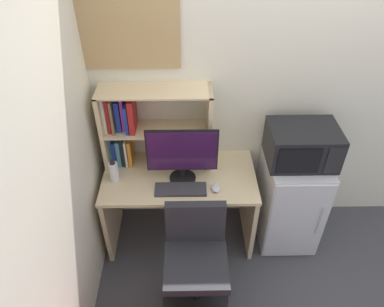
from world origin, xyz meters
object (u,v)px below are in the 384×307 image
at_px(mini_fridge, 289,199).
at_px(wall_corkboard, 121,32).
at_px(hutch_bookshelf, 139,125).
at_px(monitor, 182,154).
at_px(desk_chair, 196,265).
at_px(keyboard, 181,189).
at_px(water_bottle, 114,171).
at_px(computer_mouse, 216,188).
at_px(microwave, 302,145).

height_order(mini_fridge, wall_corkboard, wall_corkboard).
distance_m(hutch_bookshelf, mini_fridge, 1.41).
relative_size(mini_fridge, wall_corkboard, 1.08).
xyz_separation_m(monitor, desk_chair, (0.09, -0.56, -0.59)).
xyz_separation_m(hutch_bookshelf, monitor, (0.33, -0.23, -0.10)).
height_order(keyboard, desk_chair, desk_chair).
distance_m(monitor, desk_chair, 0.82).
distance_m(water_bottle, desk_chair, 0.93).
xyz_separation_m(monitor, mini_fridge, (0.90, 0.05, -0.54)).
bearing_deg(monitor, mini_fridge, 3.13).
distance_m(hutch_bookshelf, desk_chair, 1.13).
bearing_deg(computer_mouse, monitor, 153.48).
bearing_deg(desk_chair, water_bottle, 137.98).
relative_size(monitor, water_bottle, 2.86).
xyz_separation_m(hutch_bookshelf, microwave, (1.24, -0.17, -0.07)).
distance_m(keyboard, computer_mouse, 0.27).
xyz_separation_m(hutch_bookshelf, water_bottle, (-0.19, -0.23, -0.27)).
distance_m(water_bottle, microwave, 1.45).
xyz_separation_m(mini_fridge, wall_corkboard, (-1.30, 0.29, 1.34)).
height_order(keyboard, wall_corkboard, wall_corkboard).
distance_m(monitor, keyboard, 0.28).
bearing_deg(hutch_bookshelf, water_bottle, -130.25).
relative_size(monitor, wall_corkboard, 0.67).
bearing_deg(monitor, keyboard, -96.59).
bearing_deg(computer_mouse, keyboard, -178.76).
height_order(hutch_bookshelf, microwave, hutch_bookshelf).
distance_m(hutch_bookshelf, monitor, 0.42).
bearing_deg(computer_mouse, hutch_bookshelf, 148.93).
bearing_deg(computer_mouse, wall_corkboard, 144.77).
relative_size(microwave, wall_corkboard, 0.65).
distance_m(monitor, mini_fridge, 1.06).
relative_size(computer_mouse, water_bottle, 0.54).
height_order(water_bottle, wall_corkboard, wall_corkboard).
bearing_deg(mini_fridge, water_bottle, -177.92).
bearing_deg(water_bottle, desk_chair, -42.02).
bearing_deg(computer_mouse, mini_fridge, 14.97).
distance_m(mini_fridge, wall_corkboard, 1.89).
distance_m(monitor, microwave, 0.91).
bearing_deg(keyboard, computer_mouse, 1.24).
relative_size(hutch_bookshelf, monitor, 1.58).
bearing_deg(microwave, hutch_bookshelf, 171.96).
bearing_deg(hutch_bookshelf, mini_fridge, -8.17).
bearing_deg(hutch_bookshelf, microwave, -8.04).
height_order(microwave, wall_corkboard, wall_corkboard).
distance_m(desk_chair, wall_corkboard, 1.72).
distance_m(keyboard, water_bottle, 0.53).
bearing_deg(water_bottle, wall_corkboard, 69.09).
bearing_deg(keyboard, water_bottle, 165.98).
height_order(hutch_bookshelf, wall_corkboard, wall_corkboard).
distance_m(microwave, wall_corkboard, 1.54).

